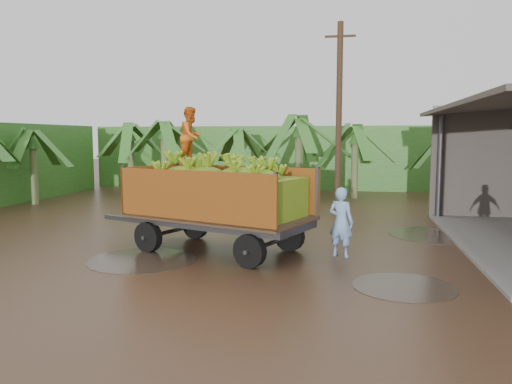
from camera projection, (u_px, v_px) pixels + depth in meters
ground at (273, 245)px, 13.87m from camera, size 100.00×100.00×0.00m
hedge_north at (281, 157)px, 29.67m from camera, size 22.00×3.00×3.60m
banana_trailer at (218, 197)px, 12.93m from camera, size 6.56×3.78×3.82m
man_blue at (341, 222)px, 12.41m from camera, size 0.75×0.64×1.75m
utility_pole at (339, 117)px, 19.85m from camera, size 1.20×0.24×7.47m
banana_plants at (163, 164)px, 20.99m from camera, size 24.74×20.77×4.05m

